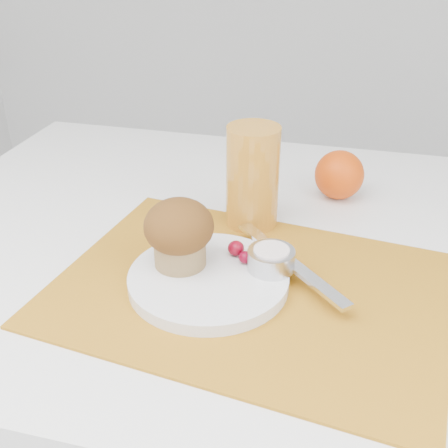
% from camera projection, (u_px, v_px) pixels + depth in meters
% --- Properties ---
extents(table, '(1.20, 0.80, 0.75)m').
position_uv_depth(table, '(277.00, 422.00, 1.00)').
color(table, white).
rests_on(table, ground).
extents(placemat, '(0.53, 0.42, 0.00)m').
position_uv_depth(placemat, '(250.00, 289.00, 0.72)').
color(placemat, '#B17218').
rests_on(placemat, table).
extents(plate, '(0.24, 0.24, 0.02)m').
position_uv_depth(plate, '(208.00, 279.00, 0.72)').
color(plate, white).
rests_on(plate, placemat).
extents(ramekin, '(0.06, 0.06, 0.03)m').
position_uv_depth(ramekin, '(271.00, 259.00, 0.72)').
color(ramekin, '#BBBBBF').
rests_on(ramekin, plate).
extents(cream, '(0.06, 0.06, 0.01)m').
position_uv_depth(cream, '(272.00, 251.00, 0.71)').
color(cream, white).
rests_on(cream, ramekin).
extents(raspberry_near, '(0.02, 0.02, 0.02)m').
position_uv_depth(raspberry_near, '(236.00, 248.00, 0.75)').
color(raspberry_near, '#55020F').
rests_on(raspberry_near, plate).
extents(raspberry_far, '(0.02, 0.02, 0.02)m').
position_uv_depth(raspberry_far, '(245.00, 257.00, 0.73)').
color(raspberry_far, '#500212').
rests_on(raspberry_far, plate).
extents(butter_knife, '(0.17, 0.17, 0.01)m').
position_uv_depth(butter_knife, '(290.00, 262.00, 0.73)').
color(butter_knife, silver).
rests_on(butter_knife, plate).
extents(orange, '(0.08, 0.08, 0.08)m').
position_uv_depth(orange, '(339.00, 175.00, 0.93)').
color(orange, '#E64B08').
rests_on(orange, table).
extents(juice_glass, '(0.10, 0.10, 0.16)m').
position_uv_depth(juice_glass, '(253.00, 178.00, 0.83)').
color(juice_glass, orange).
rests_on(juice_glass, table).
extents(muffin, '(0.09, 0.09, 0.09)m').
position_uv_depth(muffin, '(179.00, 232.00, 0.71)').
color(muffin, '#9A7A4A').
rests_on(muffin, plate).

